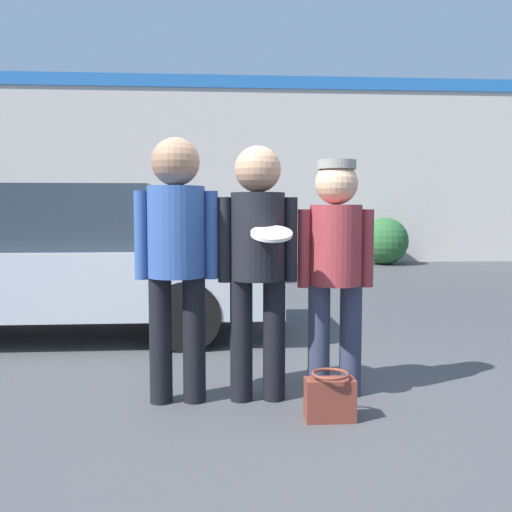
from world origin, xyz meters
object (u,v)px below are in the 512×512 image
Objects in this scene: person_middle_with_frisbee at (258,250)px; person_right at (336,257)px; person_left at (176,244)px; shrub at (385,241)px; handbag at (330,397)px; parked_car_near at (43,261)px.

person_right is at bearing 6.05° from person_middle_with_frisbee.
shrub is at bearing 65.76° from person_left.
person_middle_with_frisbee is 1.53× the size of shrub.
person_left is 0.54m from person_middle_with_frisbee.
person_left is 1.37m from handbag.
person_left is 2.70m from parked_car_near.
person_left reaches higher than handbag.
person_left is at bearing 156.30° from handbag.
person_middle_with_frisbee is at bearing 0.06° from person_left.
shrub is (4.26, 9.45, -0.49)m from person_left.
person_left is 1.08× the size of person_right.
person_left is 1.03× the size of person_middle_with_frisbee.
person_middle_with_frisbee is at bearing 134.51° from handbag.
person_left reaches higher than shrub.
shrub is (3.19, 9.40, -0.40)m from person_right.
person_right is 0.95m from handbag.
shrub is 10.42m from handbag.
person_middle_with_frisbee reaches higher than person_right.
handbag is at bearing -108.58° from shrub.
parked_car_near reaches higher than handbag.
person_right is at bearing -108.76° from shrub.
person_right reaches higher than parked_car_near.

